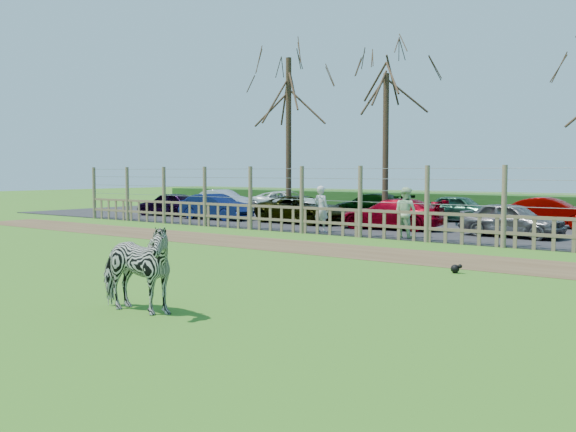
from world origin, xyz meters
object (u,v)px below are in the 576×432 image
Objects in this scene: car_4 at (512,220)px; car_10 at (460,208)px; zebra at (134,268)px; car_8 at (288,202)px; car_2 at (302,209)px; car_11 at (551,213)px; car_3 at (392,214)px; tree_left at (289,99)px; visitor_a at (321,209)px; crow at (456,269)px; car_1 at (216,207)px; car_0 at (169,204)px; visitor_b at (406,213)px; car_9 at (370,206)px; tree_mid at (386,112)px; car_7 at (223,200)px.

car_4 is 6.70m from car_10.
car_8 is (-12.55, 20.78, -0.09)m from zebra.
zebra is 0.49× the size of car_10.
car_11 is (9.26, 4.32, 0.00)m from car_2.
tree_left is at bearing -110.01° from car_3.
car_3 is at bearing -88.86° from car_2.
visitor_a is 9.81m from crow.
car_10 is at bearing -63.03° from car_1.
car_0 and car_2 have the same top height.
car_3 is (4.50, -0.26, 0.00)m from car_2.
visitor_b is at bearing -109.64° from car_2.
car_0 is 0.85× the size of car_3.
car_11 is at bearing -60.56° from car_2.
car_0 is at bearing -97.55° from car_3.
car_4 is at bearing 82.20° from car_0.
car_10 and car_11 have the same top height.
visitor_b reaches higher than car_9.
car_9 is at bearing 14.11° from zebra.
car_4 is (17.44, -0.23, 0.00)m from car_0.
car_0 and car_1 have the same top height.
tree_mid is 3.94× the size of zebra.
visitor_a is 7.80m from car_1.
car_0 is at bearing -168.79° from tree_left.
car_0 is 1.00× the size of car_10.
tree_left reaches higher than tree_mid.
car_1 and car_11 have the same top height.
zebra is at bearing 172.77° from car_11.
car_1 is (-2.95, -1.80, -4.98)m from tree_left.
tree_mid is 1.87× the size of car_1.
car_1 is at bearing -159.44° from tree_mid.
visitor_a reaches higher than crow.
car_9 is (9.74, -0.10, 0.00)m from car_7.
car_1 and car_2 have the same top height.
zebra reaches higher than car_0.
car_3 is (-1.91, 2.61, -0.26)m from visitor_b.
car_3 is (-6.18, 8.63, 0.53)m from crow.
visitor_b is at bearing 42.85° from car_9.
tree_left is at bearing -113.12° from car_7.
car_4 is 0.97× the size of car_11.
visitor_b is 7.03m from car_2.
car_11 is (17.47, 4.53, 0.00)m from car_0.
car_9 is at bearing -95.82° from car_8.
tree_mid is 3.96× the size of visitor_b.
car_10 is at bearing 164.83° from car_3.
zebra is at bearing -150.08° from car_8.
zebra is at bearing -60.42° from tree_left.
visitor_b is at bearing -171.61° from car_10.
car_2 is 4.51m from car_3.
tree_left is 2.16× the size of car_11.
car_3 is at bearing 171.81° from car_10.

